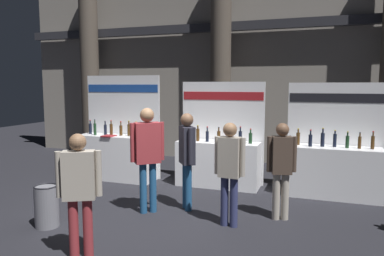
{
  "coord_description": "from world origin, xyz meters",
  "views": [
    {
      "loc": [
        2.64,
        -5.44,
        2.22
      ],
      "look_at": [
        0.32,
        1.17,
        1.39
      ],
      "focal_mm": 34.51,
      "sensor_mm": 36.0,
      "label": 1
    }
  ],
  "objects_px": {
    "exhibitor_booth_0": "(118,153)",
    "visitor_5": "(79,186)",
    "exhibitor_booth_2": "(333,167)",
    "visitor_2": "(147,150)",
    "visitor_3": "(281,164)",
    "visitor_4": "(187,153)",
    "exhibitor_booth_1": "(219,159)",
    "visitor_0": "(230,167)",
    "trash_bin": "(47,206)"
  },
  "relations": [
    {
      "from": "visitor_0",
      "to": "visitor_4",
      "type": "height_order",
      "value": "visitor_4"
    },
    {
      "from": "exhibitor_booth_0",
      "to": "exhibitor_booth_2",
      "type": "xyz_separation_m",
      "value": [
        4.77,
        0.19,
        -0.03
      ]
    },
    {
      "from": "exhibitor_booth_0",
      "to": "exhibitor_booth_2",
      "type": "height_order",
      "value": "exhibitor_booth_0"
    },
    {
      "from": "exhibitor_booth_1",
      "to": "trash_bin",
      "type": "distance_m",
      "value": 3.73
    },
    {
      "from": "exhibitor_booth_0",
      "to": "trash_bin",
      "type": "distance_m",
      "value": 3.04
    },
    {
      "from": "trash_bin",
      "to": "visitor_2",
      "type": "distance_m",
      "value": 1.82
    },
    {
      "from": "exhibitor_booth_2",
      "to": "visitor_2",
      "type": "height_order",
      "value": "exhibitor_booth_2"
    },
    {
      "from": "trash_bin",
      "to": "visitor_5",
      "type": "distance_m",
      "value": 1.48
    },
    {
      "from": "visitor_0",
      "to": "visitor_5",
      "type": "bearing_deg",
      "value": 52.72
    },
    {
      "from": "exhibitor_booth_0",
      "to": "exhibitor_booth_2",
      "type": "relative_size",
      "value": 1.08
    },
    {
      "from": "exhibitor_booth_0",
      "to": "visitor_5",
      "type": "distance_m",
      "value": 4.05
    },
    {
      "from": "exhibitor_booth_1",
      "to": "visitor_0",
      "type": "height_order",
      "value": "exhibitor_booth_1"
    },
    {
      "from": "exhibitor_booth_2",
      "to": "exhibitor_booth_0",
      "type": "bearing_deg",
      "value": -177.71
    },
    {
      "from": "exhibitor_booth_2",
      "to": "visitor_4",
      "type": "relative_size",
      "value": 1.31
    },
    {
      "from": "visitor_0",
      "to": "visitor_3",
      "type": "relative_size",
      "value": 1.02
    },
    {
      "from": "exhibitor_booth_0",
      "to": "visitor_2",
      "type": "xyz_separation_m",
      "value": [
        1.71,
        -1.87,
        0.48
      ]
    },
    {
      "from": "exhibitor_booth_0",
      "to": "exhibitor_booth_2",
      "type": "distance_m",
      "value": 4.77
    },
    {
      "from": "visitor_3",
      "to": "visitor_4",
      "type": "distance_m",
      "value": 1.63
    },
    {
      "from": "trash_bin",
      "to": "visitor_3",
      "type": "relative_size",
      "value": 0.41
    },
    {
      "from": "exhibitor_booth_1",
      "to": "visitor_5",
      "type": "distance_m",
      "value": 3.98
    },
    {
      "from": "trash_bin",
      "to": "visitor_0",
      "type": "xyz_separation_m",
      "value": [
        2.69,
        0.97,
        0.62
      ]
    },
    {
      "from": "visitor_2",
      "to": "visitor_5",
      "type": "height_order",
      "value": "visitor_2"
    },
    {
      "from": "exhibitor_booth_2",
      "to": "trash_bin",
      "type": "height_order",
      "value": "exhibitor_booth_2"
    },
    {
      "from": "visitor_2",
      "to": "visitor_5",
      "type": "bearing_deg",
      "value": 48.22
    },
    {
      "from": "visitor_2",
      "to": "visitor_4",
      "type": "relative_size",
      "value": 1.06
    },
    {
      "from": "exhibitor_booth_1",
      "to": "visitor_5",
      "type": "height_order",
      "value": "exhibitor_booth_1"
    },
    {
      "from": "trash_bin",
      "to": "exhibitor_booth_1",
      "type": "bearing_deg",
      "value": 59.09
    },
    {
      "from": "visitor_5",
      "to": "exhibitor_booth_2",
      "type": "bearing_deg",
      "value": 23.87
    },
    {
      "from": "exhibitor_booth_2",
      "to": "visitor_2",
      "type": "bearing_deg",
      "value": -146.04
    },
    {
      "from": "visitor_2",
      "to": "visitor_4",
      "type": "bearing_deg",
      "value": 173.71
    },
    {
      "from": "exhibitor_booth_1",
      "to": "trash_bin",
      "type": "height_order",
      "value": "exhibitor_booth_1"
    },
    {
      "from": "visitor_5",
      "to": "exhibitor_booth_0",
      "type": "bearing_deg",
      "value": 86.81
    },
    {
      "from": "visitor_2",
      "to": "visitor_4",
      "type": "xyz_separation_m",
      "value": [
        0.58,
        0.38,
        -0.09
      ]
    },
    {
      "from": "visitor_0",
      "to": "visitor_3",
      "type": "bearing_deg",
      "value": -136.84
    },
    {
      "from": "visitor_0",
      "to": "visitor_5",
      "type": "xyz_separation_m",
      "value": [
        -1.54,
        -1.67,
        -0.0
      ]
    },
    {
      "from": "exhibitor_booth_2",
      "to": "visitor_5",
      "type": "distance_m",
      "value": 4.99
    },
    {
      "from": "exhibitor_booth_1",
      "to": "visitor_3",
      "type": "relative_size",
      "value": 1.42
    },
    {
      "from": "exhibitor_booth_1",
      "to": "exhibitor_booth_2",
      "type": "bearing_deg",
      "value": -0.5
    },
    {
      "from": "exhibitor_booth_0",
      "to": "visitor_4",
      "type": "relative_size",
      "value": 1.41
    },
    {
      "from": "trash_bin",
      "to": "visitor_0",
      "type": "height_order",
      "value": "visitor_0"
    },
    {
      "from": "exhibitor_booth_0",
      "to": "visitor_3",
      "type": "distance_m",
      "value": 4.19
    },
    {
      "from": "exhibitor_booth_2",
      "to": "visitor_2",
      "type": "xyz_separation_m",
      "value": [
        -3.06,
        -2.06,
        0.51
      ]
    },
    {
      "from": "exhibitor_booth_0",
      "to": "visitor_0",
      "type": "height_order",
      "value": "exhibitor_booth_0"
    },
    {
      "from": "exhibitor_booth_0",
      "to": "visitor_4",
      "type": "distance_m",
      "value": 2.76
    },
    {
      "from": "exhibitor_booth_0",
      "to": "exhibitor_booth_1",
      "type": "distance_m",
      "value": 2.42
    },
    {
      "from": "exhibitor_booth_0",
      "to": "exhibitor_booth_1",
      "type": "bearing_deg",
      "value": 5.01
    },
    {
      "from": "exhibitor_booth_1",
      "to": "visitor_0",
      "type": "xyz_separation_m",
      "value": [
        0.78,
        -2.22,
        0.36
      ]
    },
    {
      "from": "visitor_2",
      "to": "exhibitor_booth_2",
      "type": "bearing_deg",
      "value": 174.19
    },
    {
      "from": "exhibitor_booth_0",
      "to": "visitor_2",
      "type": "height_order",
      "value": "exhibitor_booth_0"
    },
    {
      "from": "trash_bin",
      "to": "visitor_4",
      "type": "bearing_deg",
      "value": 39.86
    }
  ]
}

